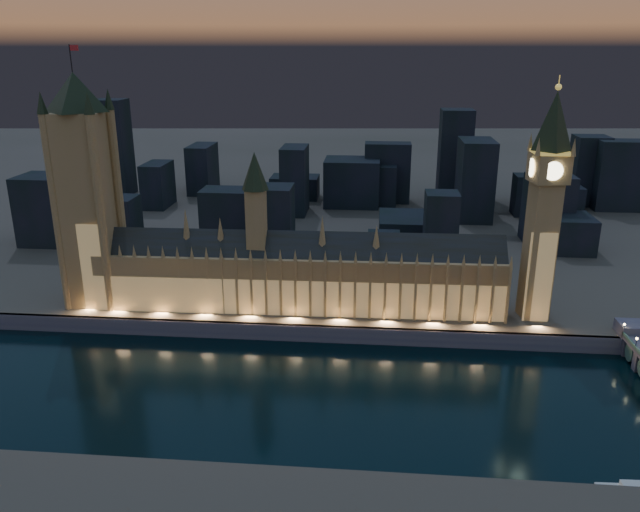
{
  "coord_description": "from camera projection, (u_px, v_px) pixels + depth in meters",
  "views": [
    {
      "loc": [
        30.36,
        -224.7,
        132.47
      ],
      "look_at": [
        5.0,
        55.0,
        38.0
      ],
      "focal_mm": 35.0,
      "sensor_mm": 36.0,
      "label": 1
    }
  ],
  "objects": [
    {
      "name": "ground_plane",
      "position": [
        296.0,
        385.0,
        256.94
      ],
      "size": [
        2000.0,
        2000.0,
        0.0
      ],
      "primitive_type": "plane",
      "color": "black",
      "rests_on": "ground"
    },
    {
      "name": "north_bank",
      "position": [
        351.0,
        160.0,
        746.51
      ],
      "size": [
        2000.0,
        960.0,
        8.0
      ],
      "primitive_type": "cube",
      "color": "#3B3B2F",
      "rests_on": "ground"
    },
    {
      "name": "embankment_wall",
      "position": [
        307.0,
        333.0,
        294.36
      ],
      "size": [
        2000.0,
        2.5,
        8.0
      ],
      "primitive_type": "cube",
      "color": "#424258",
      "rests_on": "ground"
    },
    {
      "name": "palace_of_westminster",
      "position": [
        296.0,
        273.0,
        307.44
      ],
      "size": [
        202.0,
        23.92,
        78.0
      ],
      "color": "olive",
      "rests_on": "north_bank"
    },
    {
      "name": "victoria_tower",
      "position": [
        86.0,
        182.0,
        302.37
      ],
      "size": [
        31.68,
        31.68,
        125.51
      ],
      "color": "olive",
      "rests_on": "north_bank"
    },
    {
      "name": "elizabeth_tower",
      "position": [
        547.0,
        189.0,
        283.5
      ],
      "size": [
        18.0,
        18.0,
        112.93
      ],
      "color": "olive",
      "rests_on": "north_bank"
    },
    {
      "name": "city_backdrop",
      "position": [
        378.0,
        186.0,
        478.45
      ],
      "size": [
        474.96,
        215.63,
        82.22
      ],
      "color": "black",
      "rests_on": "north_bank"
    }
  ]
}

